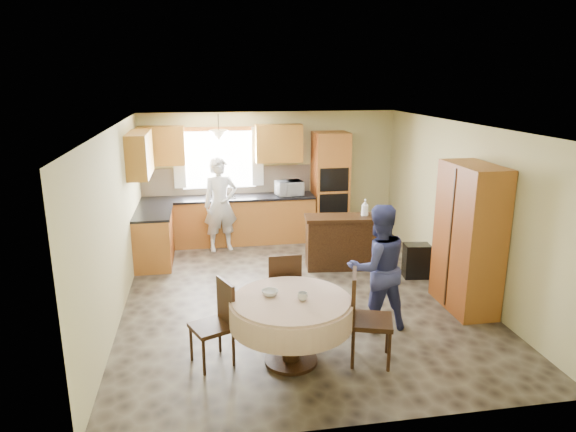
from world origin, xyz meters
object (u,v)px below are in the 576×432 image
(cupboard, at_px, (469,238))
(dining_table, at_px, (291,313))
(oven_tower, at_px, (330,186))
(chair_right, at_px, (364,313))
(person_dining, at_px, (378,267))
(chair_back, at_px, (284,286))
(chair_left, at_px, (218,319))
(person_sink, at_px, (220,205))
(sideboard, at_px, (340,244))

(cupboard, bearing_deg, dining_table, -158.81)
(oven_tower, relative_size, chair_right, 1.99)
(person_dining, bearing_deg, dining_table, 22.62)
(chair_back, bearing_deg, chair_right, 126.82)
(cupboard, relative_size, chair_back, 2.01)
(person_dining, bearing_deg, chair_left, 8.19)
(chair_left, xyz_separation_m, person_dining, (2.04, 0.50, 0.29))
(cupboard, height_order, chair_left, cupboard)
(chair_left, distance_m, person_sink, 3.96)
(cupboard, distance_m, chair_left, 3.60)
(chair_back, bearing_deg, sideboard, -124.10)
(cupboard, relative_size, person_sink, 1.17)
(chair_left, height_order, person_sink, person_sink)
(chair_right, height_order, person_sink, person_sink)
(chair_back, bearing_deg, person_dining, 168.17)
(chair_back, height_order, chair_right, chair_right)
(chair_back, xyz_separation_m, person_dining, (1.17, -0.23, 0.26))
(oven_tower, distance_m, sideboard, 1.80)
(person_dining, bearing_deg, chair_right, 55.75)
(chair_back, relative_size, person_sink, 0.58)
(oven_tower, xyz_separation_m, chair_back, (-1.52, -3.60, -0.50))
(person_sink, bearing_deg, chair_back, -90.39)
(chair_back, bearing_deg, cupboard, -177.56)
(chair_left, height_order, chair_right, chair_right)
(cupboard, height_order, chair_right, cupboard)
(dining_table, distance_m, chair_back, 0.89)
(dining_table, distance_m, chair_left, 0.83)
(person_sink, relative_size, person_dining, 1.06)
(sideboard, bearing_deg, chair_right, -94.24)
(sideboard, height_order, chair_back, chair_back)
(sideboard, bearing_deg, dining_table, -109.40)
(person_dining, bearing_deg, person_sink, -67.69)
(cupboard, bearing_deg, person_sink, 136.50)
(chair_right, bearing_deg, cupboard, -40.88)
(chair_left, relative_size, chair_right, 0.90)
(oven_tower, relative_size, sideboard, 1.79)
(person_sink, bearing_deg, person_dining, -74.05)
(sideboard, relative_size, chair_right, 1.12)
(sideboard, xyz_separation_m, chair_back, (-1.28, -1.94, 0.14))
(oven_tower, bearing_deg, person_sink, -169.82)
(chair_back, xyz_separation_m, chair_right, (0.75, -0.99, 0.03))
(oven_tower, distance_m, chair_left, 4.97)
(oven_tower, height_order, dining_table, oven_tower)
(oven_tower, bearing_deg, chair_back, -112.83)
(sideboard, height_order, cupboard, cupboard)
(cupboard, relative_size, chair_left, 2.12)
(chair_right, bearing_deg, person_dining, -11.07)
(person_sink, distance_m, person_dining, 3.90)
(dining_table, distance_m, person_sink, 4.15)
(oven_tower, height_order, chair_left, oven_tower)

